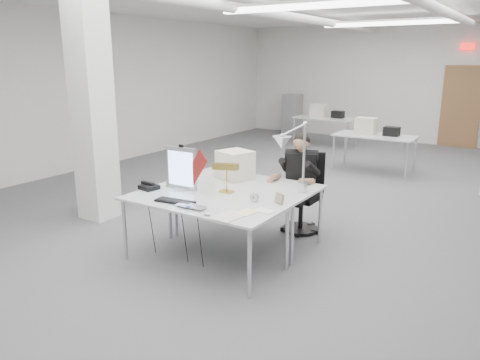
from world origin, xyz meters
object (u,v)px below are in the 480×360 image
object	(u,v)px
office_chair	(301,195)
beige_monitor	(235,165)
seated_person	(301,167)
architect_lamp	(294,157)
desk_phone	(149,187)
bankers_lamp	(227,177)
monitor	(182,168)
desk_main	(203,202)
laptop	(188,208)

from	to	relation	value
office_chair	beige_monitor	xyz separation A→B (m)	(-0.69, -0.56, 0.42)
seated_person	architect_lamp	size ratio (longest dim) A/B	0.98
desk_phone	architect_lamp	world-z (taller)	architect_lamp
bankers_lamp	architect_lamp	xyz separation A→B (m)	(0.75, 0.23, 0.29)
architect_lamp	monitor	bearing A→B (deg)	-173.33
beige_monitor	office_chair	bearing A→B (deg)	57.17
desk_main	beige_monitor	distance (m)	1.04
monitor	desk_phone	distance (m)	0.46
laptop	architect_lamp	distance (m)	1.29
office_chair	bankers_lamp	size ratio (longest dim) A/B	2.87
bankers_lamp	architect_lamp	size ratio (longest dim) A/B	0.38
seated_person	monitor	size ratio (longest dim) A/B	1.81
seated_person	architect_lamp	world-z (taller)	architect_lamp
office_chair	bankers_lamp	world-z (taller)	bankers_lamp
office_chair	seated_person	distance (m)	0.39
office_chair	seated_person	xyz separation A→B (m)	(0.00, -0.05, 0.38)
desk_main	architect_lamp	world-z (taller)	architect_lamp
monitor	desk_phone	world-z (taller)	monitor
office_chair	beige_monitor	distance (m)	0.98
laptop	bankers_lamp	world-z (taller)	bankers_lamp
monitor	architect_lamp	size ratio (longest dim) A/B	0.54
office_chair	laptop	world-z (taller)	office_chair
bankers_lamp	architect_lamp	world-z (taller)	architect_lamp
laptop	monitor	bearing A→B (deg)	133.11
beige_monitor	architect_lamp	size ratio (longest dim) A/B	0.42
architect_lamp	seated_person	bearing A→B (deg)	99.66
seated_person	architect_lamp	distance (m)	0.96
beige_monitor	bankers_lamp	bearing A→B (deg)	-47.47
desk_main	office_chair	size ratio (longest dim) A/B	1.75
monitor	beige_monitor	xyz separation A→B (m)	(0.26, 0.75, -0.07)
laptop	desk_phone	bearing A→B (deg)	157.60
bankers_lamp	office_chair	bearing A→B (deg)	47.59
desk_main	seated_person	world-z (taller)	seated_person
desk_main	beige_monitor	world-z (taller)	beige_monitor
beige_monitor	architect_lamp	distance (m)	1.10
desk_phone	beige_monitor	xyz separation A→B (m)	(0.59, 0.97, 0.16)
desk_main	beige_monitor	bearing A→B (deg)	103.22
bankers_lamp	desk_phone	distance (m)	0.95
monitor	desk_main	bearing A→B (deg)	-28.31
laptop	beige_monitor	world-z (taller)	beige_monitor
seated_person	laptop	xyz separation A→B (m)	(-0.40, -1.82, -0.13)
desk_main	seated_person	bearing A→B (deg)	73.14
desk_main	seated_person	distance (m)	1.57
desk_phone	monitor	bearing A→B (deg)	44.30
seated_person	bankers_lamp	bearing A→B (deg)	-131.12
bankers_lamp	desk_phone	world-z (taller)	bankers_lamp
architect_lamp	laptop	bearing A→B (deg)	-137.64
bankers_lamp	beige_monitor	distance (m)	0.63
office_chair	desk_phone	distance (m)	2.01
desk_main	architect_lamp	distance (m)	1.12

